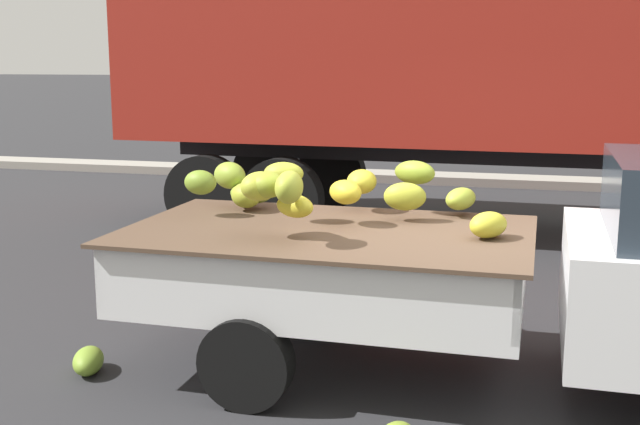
% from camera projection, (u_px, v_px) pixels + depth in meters
% --- Properties ---
extents(ground, '(220.00, 220.00, 0.00)m').
position_uv_depth(ground, '(451.00, 377.00, 5.94)').
color(ground, '#28282B').
extents(curb_strip, '(80.00, 0.80, 0.16)m').
position_uv_depth(curb_strip, '(502.00, 181.00, 15.04)').
color(curb_strip, gray).
rests_on(curb_strip, ground).
extents(pickup_truck, '(5.29, 1.96, 1.70)m').
position_uv_depth(pickup_truck, '(623.00, 274.00, 5.42)').
color(pickup_truck, white).
rests_on(pickup_truck, ground).
extents(semi_trailer, '(12.06, 2.88, 3.95)m').
position_uv_depth(semi_trailer, '(574.00, 42.00, 10.16)').
color(semi_trailer, maroon).
rests_on(semi_trailer, ground).
extents(fallen_banana_bunch_near_tailgate, '(0.35, 0.44, 0.19)m').
position_uv_depth(fallen_banana_bunch_near_tailgate, '(88.00, 361.00, 5.99)').
color(fallen_banana_bunch_near_tailgate, olive).
rests_on(fallen_banana_bunch_near_tailgate, ground).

